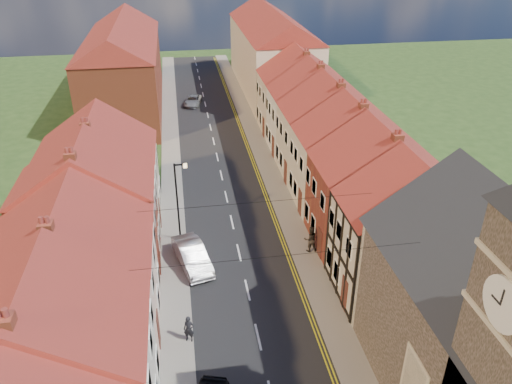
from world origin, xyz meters
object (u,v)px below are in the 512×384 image
at_px(car_mid, 192,256).
at_px(car_distant, 193,101).
at_px(lamppost, 178,198).
at_px(pedestrian_left, 189,329).
at_px(pedestrian_right, 310,239).

distance_m(car_mid, car_distant, 32.95).
bearing_deg(lamppost, pedestrian_left, -89.34).
bearing_deg(lamppost, car_mid, -78.09).
distance_m(pedestrian_left, pedestrian_right, 11.06).
height_order(car_distant, pedestrian_right, pedestrian_right).
relative_size(car_mid, pedestrian_right, 2.45).
bearing_deg(car_distant, lamppost, -82.16).
distance_m(lamppost, car_mid, 4.06).
bearing_deg(pedestrian_left, pedestrian_right, 56.44).
bearing_deg(pedestrian_right, car_distant, -80.20).
relative_size(car_mid, pedestrian_left, 2.93).
bearing_deg(car_distant, pedestrian_left, -80.92).
relative_size(lamppost, pedestrian_left, 3.80).
bearing_deg(car_distant, car_mid, -80.71).
bearing_deg(car_mid, pedestrian_right, -12.96).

